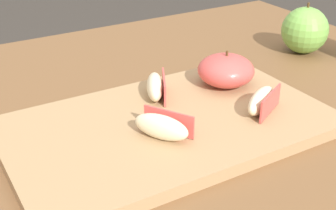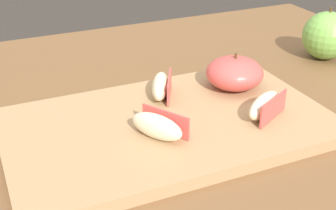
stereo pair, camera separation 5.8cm
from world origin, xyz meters
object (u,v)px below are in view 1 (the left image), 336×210
at_px(cutting_board, 168,125).
at_px(whole_apple_granny_green, 305,30).
at_px(apple_wedge_front, 164,126).
at_px(apple_half_skin_up, 226,70).
at_px(apple_wedge_left, 156,87).
at_px(apple_wedge_middle, 262,101).

bearing_deg(cutting_board, whole_apple_granny_green, 18.38).
distance_m(cutting_board, apple_wedge_front, 0.05).
height_order(apple_half_skin_up, apple_wedge_left, apple_half_skin_up).
xyz_separation_m(apple_wedge_left, whole_apple_granny_green, (0.33, 0.05, 0.01)).
height_order(cutting_board, apple_half_skin_up, apple_half_skin_up).
bearing_deg(apple_wedge_middle, apple_wedge_left, 132.19).
distance_m(cutting_board, apple_wedge_left, 0.07).
bearing_deg(apple_wedge_front, apple_wedge_middle, -3.17).
bearing_deg(apple_wedge_left, apple_wedge_front, -114.05).
distance_m(apple_wedge_left, whole_apple_granny_green, 0.34).
relative_size(apple_half_skin_up, apple_wedge_front, 1.15).
bearing_deg(cutting_board, apple_wedge_front, -126.44).
distance_m(apple_half_skin_up, apple_wedge_left, 0.11).
bearing_deg(apple_half_skin_up, cutting_board, -159.19).
bearing_deg(apple_half_skin_up, apple_wedge_left, 171.44).
bearing_deg(whole_apple_granny_green, apple_wedge_middle, -145.82).
bearing_deg(apple_wedge_front, whole_apple_granny_green, 21.97).
bearing_deg(apple_wedge_front, apple_half_skin_up, 28.76).
distance_m(apple_wedge_middle, whole_apple_granny_green, 0.28).
distance_m(cutting_board, apple_half_skin_up, 0.14).
relative_size(apple_half_skin_up, apple_wedge_left, 1.14).
distance_m(apple_wedge_middle, apple_wedge_left, 0.14).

